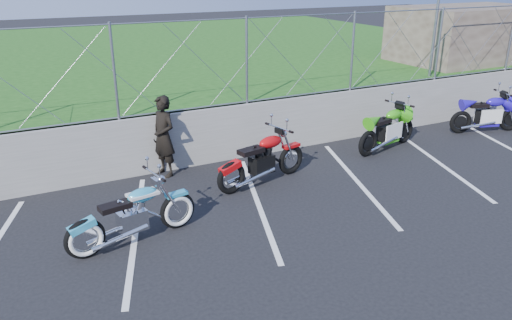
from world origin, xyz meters
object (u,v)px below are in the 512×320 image
person_standing (164,136)px  sportbike_green (388,130)px  cruiser_turquoise (135,217)px  sportbike_blue (487,115)px  naked_orange (264,161)px

person_standing → sportbike_green: bearing=61.3°
cruiser_turquoise → sportbike_blue: (10.24, 1.53, 0.02)m
sportbike_green → person_standing: (-5.50, 0.91, 0.40)m
cruiser_turquoise → sportbike_green: 7.02m
sportbike_green → sportbike_blue: size_ratio=1.04×
cruiser_turquoise → person_standing: 2.93m
naked_orange → sportbike_blue: 7.21m
cruiser_turquoise → person_standing: (1.32, 2.58, 0.43)m
naked_orange → person_standing: person_standing is taller
cruiser_turquoise → naked_orange: size_ratio=0.99×
naked_orange → person_standing: bearing=128.6°
person_standing → naked_orange: bearing=31.8°
naked_orange → sportbike_green: bearing=-5.5°
sportbike_green → sportbike_blue: 3.42m
naked_orange → sportbike_green: size_ratio=1.06×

